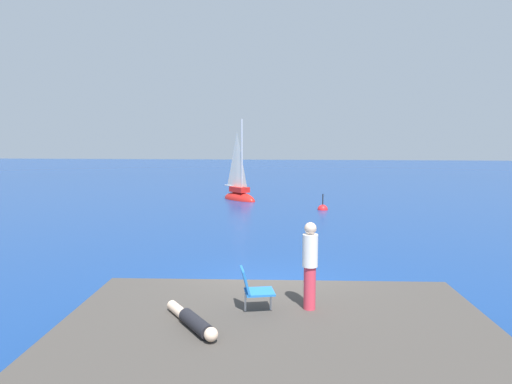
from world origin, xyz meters
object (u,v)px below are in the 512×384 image
sailboat_near (239,195)px  person_sunbather (193,321)px  marker_buoy (323,210)px  beach_chair (253,287)px  person_standing (310,263)px

sailboat_near → person_sunbather: bearing=-39.0°
person_sunbather → marker_buoy: marker_buoy is taller
person_sunbather → beach_chair: size_ratio=1.85×
person_sunbather → sailboat_near: bearing=-31.4°
person_sunbather → person_standing: bearing=-98.2°
sailboat_near → person_sunbather: (2.23, -21.21, 0.41)m
person_sunbather → beach_chair: (0.91, 0.87, 0.33)m
sailboat_near → person_standing: 20.59m
beach_chair → marker_buoy: size_ratio=0.71×
person_sunbather → marker_buoy: (2.82, 17.51, -0.70)m
sailboat_near → person_standing: size_ratio=3.41×
person_sunbather → beach_chair: 1.30m
person_sunbather → marker_buoy: 17.75m
sailboat_near → person_sunbather: size_ratio=3.75×
person_standing → beach_chair: (-1.02, -0.20, -0.42)m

